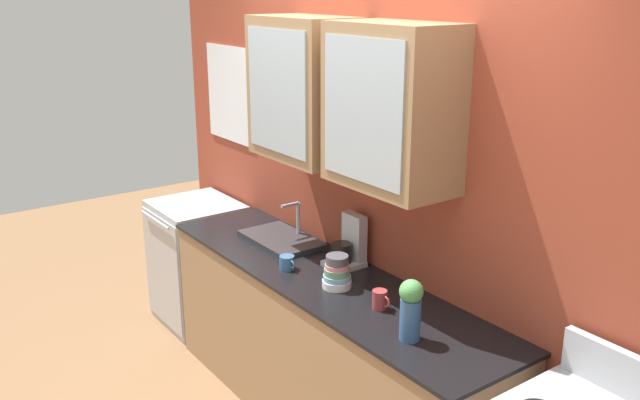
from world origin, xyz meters
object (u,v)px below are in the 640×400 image
Objects in this scene: sink_faucet at (282,239)px; coffee_maker at (348,247)px; bowl_stack at (337,273)px; cup_near_bowls at (380,300)px; dishwasher at (198,262)px; vase at (411,308)px; cup_near_sink at (287,263)px.

coffee_maker reaches higher than sink_faucet.
sink_faucet is at bearing 170.39° from bowl_stack.
bowl_stack is 0.32m from cup_near_bowls.
bowl_stack is 0.19× the size of dishwasher.
sink_faucet is 0.54m from coffee_maker.
coffee_maker is at bearing 157.83° from cup_near_bowls.
sink_faucet is 1.11m from dishwasher.
sink_faucet is 4.81× the size of cup_near_bowls.
vase is 0.97× the size of coffee_maker.
vase reaches higher than cup_near_bowls.
cup_near_sink is 0.67m from cup_near_bowls.
vase is at bearing -20.05° from coffee_maker.
dishwasher is at bearing 179.66° from cup_near_bowls.
dishwasher is (-1.37, 0.11, -0.49)m from cup_near_sink.
cup_near_bowls is 0.37× the size of coffee_maker.
bowl_stack is 0.63m from vase.
vase reaches higher than sink_faucet.
cup_near_bowls is 0.12× the size of dishwasher.
cup_near_sink is 0.35m from coffee_maker.
cup_near_sink reaches higher than dishwasher.
coffee_maker is (-0.81, 0.30, -0.04)m from vase.
sink_faucet is 1.80× the size of coffee_maker.
cup_near_sink is 0.13× the size of dishwasher.
dishwasher is (-1.71, 0.03, -0.53)m from bowl_stack.
cup_near_bowls is at bearing 8.37° from cup_near_sink.
cup_near_sink is at bearing -4.58° from dishwasher.
sink_faucet is 4.57× the size of cup_near_sink.
cup_near_sink is 1.46m from dishwasher.
cup_near_bowls is at bearing -22.17° from coffee_maker.
sink_faucet reaches higher than bowl_stack.
cup_near_sink is 1.05× the size of cup_near_bowls.
bowl_stack is 1.52× the size of cup_near_sink.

